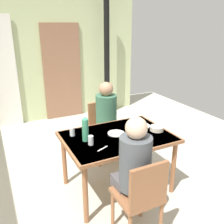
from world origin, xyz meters
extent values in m
plane|color=beige|center=(0.00, 0.00, 0.00)|extent=(7.08, 7.08, 0.00)
cube|color=#BCC892|center=(0.00, 2.72, 1.28)|extent=(4.48, 0.10, 2.57)
cube|color=#8D6047|center=(0.53, 2.64, 1.00)|extent=(0.80, 0.05, 2.00)
cylinder|color=black|center=(1.46, 2.37, 1.28)|extent=(0.12, 0.12, 2.57)
cube|color=#935C39|center=(0.39, -0.17, 0.71)|extent=(1.27, 0.89, 0.04)
cube|color=beige|center=(0.39, -0.17, 0.73)|extent=(1.22, 0.86, 0.00)
cylinder|color=#935C39|center=(-0.18, -0.55, 0.34)|extent=(0.06, 0.06, 0.69)
cylinder|color=#935C39|center=(0.95, -0.55, 0.34)|extent=(0.06, 0.06, 0.69)
cylinder|color=#935C39|center=(-0.18, 0.20, 0.34)|extent=(0.06, 0.06, 0.69)
cylinder|color=#935C39|center=(0.95, 0.20, 0.34)|extent=(0.06, 0.06, 0.69)
cube|color=#935C39|center=(0.21, -0.90, 0.45)|extent=(0.40, 0.40, 0.04)
cube|color=#935C39|center=(0.21, -1.08, 0.66)|extent=(0.38, 0.04, 0.42)
cylinder|color=#935C39|center=(0.04, -0.73, 0.21)|extent=(0.04, 0.04, 0.41)
cylinder|color=#935C39|center=(0.38, -0.73, 0.21)|extent=(0.04, 0.04, 0.41)
cylinder|color=#935C39|center=(0.38, -1.07, 0.21)|extent=(0.04, 0.04, 0.41)
cube|color=#935C39|center=(0.56, 0.55, 0.45)|extent=(0.40, 0.40, 0.04)
cube|color=#935C39|center=(0.56, 0.73, 0.66)|extent=(0.38, 0.04, 0.42)
cylinder|color=#935C39|center=(0.73, 0.38, 0.21)|extent=(0.04, 0.04, 0.41)
cylinder|color=#935C39|center=(0.39, 0.38, 0.21)|extent=(0.04, 0.04, 0.41)
cylinder|color=#935C39|center=(0.73, 0.72, 0.21)|extent=(0.04, 0.04, 0.41)
cylinder|color=#935C39|center=(0.39, 0.72, 0.21)|extent=(0.04, 0.04, 0.41)
cube|color=#524E52|center=(0.21, -0.74, 0.51)|extent=(0.30, 0.22, 0.12)
cylinder|color=#4C5156|center=(0.21, -0.85, 0.77)|extent=(0.30, 0.30, 0.52)
sphere|color=beige|center=(0.21, -0.85, 1.12)|extent=(0.20, 0.20, 0.20)
cube|color=#3A684C|center=(0.56, 0.39, 0.51)|extent=(0.30, 0.22, 0.12)
cylinder|color=#38664C|center=(0.56, 0.50, 0.77)|extent=(0.30, 0.30, 0.52)
sphere|color=#A87A5B|center=(0.56, 0.50, 1.12)|extent=(0.20, 0.20, 0.20)
cylinder|color=#3D926C|center=(0.00, -0.13, 0.86)|extent=(0.07, 0.07, 0.26)
cone|color=#3B9676|center=(0.00, -0.13, 1.00)|extent=(0.05, 0.05, 0.04)
cylinder|color=beige|center=(0.89, -0.26, 0.75)|extent=(0.17, 0.17, 0.05)
cylinder|color=white|center=(0.79, -0.05, 0.73)|extent=(0.23, 0.23, 0.01)
cylinder|color=white|center=(0.39, -0.12, 0.73)|extent=(0.20, 0.20, 0.01)
cylinder|color=silver|center=(-0.09, 0.07, 0.78)|extent=(0.06, 0.06, 0.10)
cylinder|color=silver|center=(0.02, -0.25, 0.78)|extent=(0.06, 0.06, 0.10)
cube|color=silver|center=(0.09, -0.39, 0.73)|extent=(0.14, 0.07, 0.00)
cube|color=silver|center=(0.37, -0.39, 0.73)|extent=(0.13, 0.10, 0.00)
camera|label=1|loc=(-0.87, -2.54, 1.98)|focal=39.78mm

